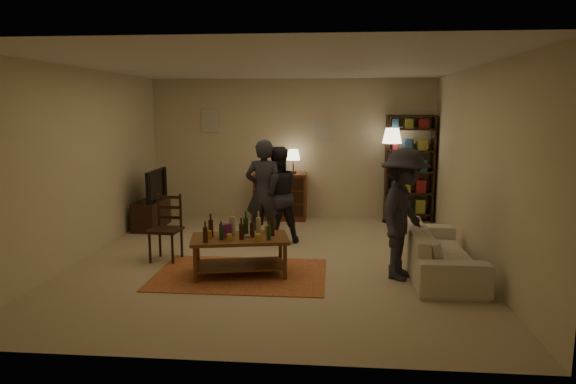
# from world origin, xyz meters

# --- Properties ---
(floor) EXTENTS (6.00, 6.00, 0.00)m
(floor) POSITION_xyz_m (0.00, 0.00, 0.00)
(floor) COLOR #C6B793
(floor) RESTS_ON ground
(room_shell) EXTENTS (6.00, 6.00, 6.00)m
(room_shell) POSITION_xyz_m (-0.65, 2.98, 1.81)
(room_shell) COLOR beige
(room_shell) RESTS_ON ground
(rug) EXTENTS (2.20, 1.50, 0.01)m
(rug) POSITION_xyz_m (-0.37, -0.70, 0.01)
(rug) COLOR #9A3821
(rug) RESTS_ON ground
(coffee_table) EXTENTS (1.34, 0.91, 0.84)m
(coffee_table) POSITION_xyz_m (-0.37, -0.70, 0.43)
(coffee_table) COLOR brown
(coffee_table) RESTS_ON ground
(dining_chair) EXTENTS (0.45, 0.45, 0.95)m
(dining_chair) POSITION_xyz_m (-1.52, -0.11, 0.50)
(dining_chair) COLOR black
(dining_chair) RESTS_ON ground
(tv_stand) EXTENTS (0.40, 1.00, 1.06)m
(tv_stand) POSITION_xyz_m (-2.44, 1.80, 0.38)
(tv_stand) COLOR black
(tv_stand) RESTS_ON ground
(dresser) EXTENTS (1.00, 0.50, 1.36)m
(dresser) POSITION_xyz_m (-0.19, 2.71, 0.48)
(dresser) COLOR brown
(dresser) RESTS_ON ground
(bookshelf) EXTENTS (0.90, 0.34, 2.02)m
(bookshelf) POSITION_xyz_m (2.25, 2.78, 1.03)
(bookshelf) COLOR black
(bookshelf) RESTS_ON ground
(floor_lamp) EXTENTS (0.36, 0.36, 1.78)m
(floor_lamp) POSITION_xyz_m (1.89, 2.65, 1.51)
(floor_lamp) COLOR black
(floor_lamp) RESTS_ON ground
(sofa) EXTENTS (0.81, 2.08, 0.61)m
(sofa) POSITION_xyz_m (2.20, -0.40, 0.30)
(sofa) COLOR beige
(sofa) RESTS_ON ground
(person_left) EXTENTS (0.65, 0.47, 1.67)m
(person_left) POSITION_xyz_m (-0.26, 0.85, 0.83)
(person_left) COLOR #27282F
(person_left) RESTS_ON ground
(person_right) EXTENTS (0.92, 0.84, 1.54)m
(person_right) POSITION_xyz_m (-0.08, 0.97, 0.77)
(person_right) COLOR #222128
(person_right) RESTS_ON ground
(person_by_sofa) EXTENTS (1.01, 1.23, 1.66)m
(person_by_sofa) POSITION_xyz_m (1.70, -0.64, 0.83)
(person_by_sofa) COLOR #2A2932
(person_by_sofa) RESTS_ON ground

